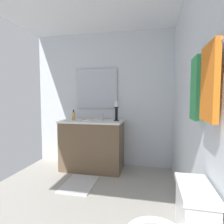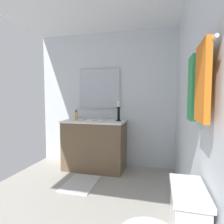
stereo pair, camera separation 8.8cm
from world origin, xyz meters
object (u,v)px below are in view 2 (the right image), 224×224
towel_center (202,83)px  bath_mat (81,183)px  sink_basin (95,122)px  soap_bottle (76,116)px  mirror (99,89)px  candle_holder_tall (119,110)px  vanity_cabinet (95,144)px  towel_near_vanity (192,89)px  towel_bar (201,53)px

towel_center → bath_mat: (-1.36, -1.32, -1.33)m
sink_basin → soap_bottle: (0.01, -0.35, 0.11)m
soap_bottle → bath_mat: soap_bottle is taller
mirror → candle_holder_tall: size_ratio=2.32×
vanity_cabinet → towel_center: size_ratio=2.56×
towel_near_vanity → towel_center: size_ratio=1.07×
mirror → towel_bar: mirror is taller
towel_bar → towel_near_vanity: (-0.17, -0.02, -0.21)m
soap_bottle → towel_bar: (1.80, 1.69, 0.59)m
towel_center → bath_mat: towel_center is taller
mirror → towel_bar: bearing=32.7°
towel_center → bath_mat: size_ratio=0.71×
bath_mat → towel_near_vanity: bearing=52.6°
mirror → sink_basin: bearing=0.2°
soap_bottle → vanity_cabinet: bearing=91.1°
towel_bar → bath_mat: towel_bar is taller
towel_bar → vanity_cabinet: bearing=-143.5°
vanity_cabinet → towel_near_vanity: towel_near_vanity is taller
vanity_cabinet → towel_center: bearing=33.7°
vanity_cabinet → towel_bar: (1.81, 1.34, 1.10)m
vanity_cabinet → towel_center: 2.55m
candle_holder_tall → towel_bar: towel_bar is taller
vanity_cabinet → sink_basin: size_ratio=2.69×
sink_basin → bath_mat: bearing=-0.1°
bath_mat → towel_bar: bearing=48.5°
sink_basin → soap_bottle: 0.36m
mirror → towel_near_vanity: bearing=34.6°
towel_bar → bath_mat: 2.35m
towel_bar → towel_near_vanity: towel_near_vanity is taller
mirror → soap_bottle: (0.29, -0.35, -0.49)m
mirror → towel_near_vanity: mirror is taller
vanity_cabinet → bath_mat: 0.76m
sink_basin → mirror: bearing=-179.8°
soap_bottle → towel_bar: 2.54m
mirror → towel_center: mirror is taller
vanity_cabinet → bath_mat: (0.62, 0.00, -0.43)m
soap_bottle → towel_center: size_ratio=0.43×
towel_near_vanity → soap_bottle: bearing=-134.4°
sink_basin → candle_holder_tall: bearing=95.5°
vanity_cabinet → bath_mat: bearing=0.0°
vanity_cabinet → towel_center: towel_center is taller
sink_basin → candle_holder_tall: size_ratio=1.21×
towel_center → soap_bottle: bearing=-139.8°
towel_center → towel_near_vanity: bearing=180.0°
candle_holder_tall → mirror: bearing=-119.6°
soap_bottle → towel_near_vanity: (1.63, 1.67, 0.38)m
bath_mat → towel_center: bearing=44.3°
vanity_cabinet → soap_bottle: 0.61m
towel_center → mirror: bearing=-149.7°
vanity_cabinet → towel_near_vanity: size_ratio=2.38×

